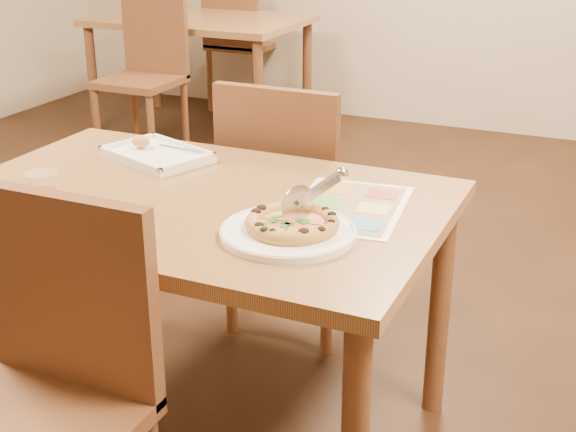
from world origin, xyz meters
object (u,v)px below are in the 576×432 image
at_px(glass_tumbler, 43,194).
at_px(chair_near, 47,361).
at_px(appetizer_tray, 156,155).
at_px(bg_chair_near, 148,58).
at_px(pizza_cutter, 312,194).
at_px(dining_table, 195,227).
at_px(bg_chair_far, 237,30).
at_px(chair_far, 287,181).
at_px(pizza, 292,224).
at_px(menu, 349,206).
at_px(bg_table, 200,31).
at_px(plate, 288,233).

bearing_deg(glass_tumbler, chair_near, -51.89).
height_order(appetizer_tray, glass_tumbler, glass_tumbler).
relative_size(bg_chair_near, pizza_cutter, 2.93).
xyz_separation_m(dining_table, bg_chair_far, (-1.60, 3.30, -0.07)).
distance_m(chair_far, pizza_cutter, 0.82).
height_order(pizza_cutter, glass_tumbler, pizza_cutter).
bearing_deg(chair_near, chair_far, 90.00).
bearing_deg(pizza_cutter, pizza, 167.07).
distance_m(dining_table, menu, 0.42).
height_order(bg_chair_near, glass_tumbler, bg_chair_near).
distance_m(dining_table, appetizer_tray, 0.37).
height_order(dining_table, glass_tumbler, glass_tumbler).
xyz_separation_m(bg_table, pizza_cutter, (1.97, -2.89, 0.18)).
xyz_separation_m(pizza, glass_tumbler, (-0.62, -0.11, 0.02)).
relative_size(bg_chair_far, pizza, 2.15).
bearing_deg(pizza, bg_table, 123.53).
height_order(bg_table, bg_chair_near, bg_chair_near).
xyz_separation_m(chair_near, menu, (0.40, 0.70, 0.16)).
xyz_separation_m(bg_chair_near, appetizer_tray, (1.34, -1.97, 0.16)).
relative_size(dining_table, bg_chair_near, 2.77).
height_order(bg_table, plate, plate).
bearing_deg(bg_chair_near, pizza, -50.16).
relative_size(chair_near, pizza, 2.15).
distance_m(chair_near, pizza, 0.61).
xyz_separation_m(plate, glass_tumbler, (-0.62, -0.10, 0.04)).
bearing_deg(chair_near, menu, 60.16).
bearing_deg(pizza_cutter, dining_table, 106.14).
xyz_separation_m(chair_far, menu, (0.40, -0.51, 0.16)).
xyz_separation_m(dining_table, plate, (0.33, -0.13, 0.09)).
relative_size(chair_near, bg_chair_far, 1.00).
distance_m(plate, pizza_cutter, 0.10).
relative_size(bg_chair_far, glass_tumbler, 4.67).
bearing_deg(bg_chair_near, bg_table, 90.00).
bearing_deg(bg_chair_far, bg_chair_near, 90.00).
relative_size(chair_near, menu, 1.25).
relative_size(chair_near, chair_far, 1.00).
relative_size(dining_table, chair_far, 2.77).
distance_m(pizza_cutter, glass_tumbler, 0.68).
relative_size(dining_table, bg_table, 1.00).
distance_m(chair_far, bg_chair_near, 2.26).
xyz_separation_m(chair_far, appetizer_tray, (-0.26, -0.37, 0.16)).
distance_m(bg_table, plate, 3.51).
bearing_deg(appetizer_tray, bg_chair_near, 124.19).
relative_size(pizza_cutter, glass_tumbler, 1.59).
height_order(chair_near, glass_tumbler, chair_near).
xyz_separation_m(chair_far, bg_table, (-1.60, 2.20, 0.07)).
xyz_separation_m(plate, menu, (0.07, 0.23, -0.01)).
height_order(bg_chair_far, pizza, bg_chair_far).
xyz_separation_m(pizza, pizza_cutter, (0.03, 0.04, 0.06)).
relative_size(pizza, pizza_cutter, 1.37).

